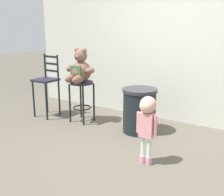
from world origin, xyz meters
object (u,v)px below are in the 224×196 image
(bar_stool_with_teddy, at_px, (82,93))
(bar_chair_empty, at_px, (47,83))
(teddy_bear, at_px, (80,69))
(trash_bin, at_px, (139,110))
(child_walking, at_px, (147,116))

(bar_stool_with_teddy, bearing_deg, bar_chair_empty, -172.44)
(teddy_bear, bearing_deg, bar_chair_empty, -174.57)
(trash_bin, bearing_deg, bar_stool_with_teddy, -174.46)
(bar_stool_with_teddy, bearing_deg, child_walking, -25.92)
(bar_stool_with_teddy, height_order, child_walking, child_walking)
(bar_chair_empty, bearing_deg, bar_stool_with_teddy, 7.56)
(trash_bin, bearing_deg, child_walking, -57.32)
(teddy_bear, bearing_deg, child_walking, -25.14)
(bar_stool_with_teddy, distance_m, teddy_bear, 0.41)
(child_walking, xyz_separation_m, trash_bin, (-0.58, 0.90, -0.26))
(bar_stool_with_teddy, height_order, teddy_bear, teddy_bear)
(teddy_bear, xyz_separation_m, trash_bin, (1.06, 0.13, -0.57))
(teddy_bear, xyz_separation_m, bar_chair_empty, (-0.73, -0.07, -0.29))
(teddy_bear, distance_m, trash_bin, 1.21)
(bar_stool_with_teddy, relative_size, trash_bin, 1.02)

